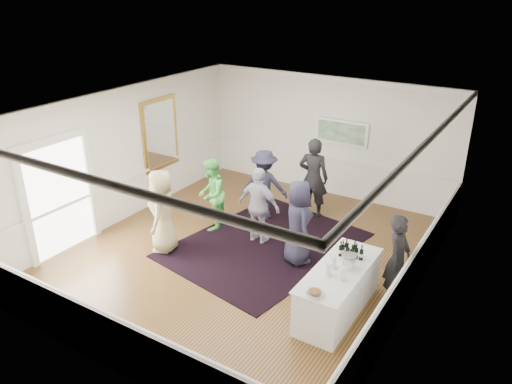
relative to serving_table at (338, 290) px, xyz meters
The scene contains 23 objects.
floor 2.65m from the serving_table, 161.12° to the left, with size 8.00×8.00×0.00m, color brown.
ceiling 3.80m from the serving_table, 161.12° to the left, with size 7.00×8.00×0.02m, color white.
wall_left 6.14m from the serving_table, behind, with size 0.02×8.00×3.20m, color white.
wall_right 1.77m from the serving_table, 39.29° to the left, with size 0.02×8.00×3.20m, color white.
wall_back 5.56m from the serving_table, 117.00° to the left, with size 7.00×0.02×3.20m, color white.
wall_front 4.17m from the serving_table, 128.03° to the right, with size 7.00×0.02×3.20m, color white.
wainscoting 2.61m from the serving_table, 161.12° to the left, with size 7.00×8.00×1.00m, color white, non-canonical shape.
mirror 6.44m from the serving_table, 160.09° to the left, with size 0.05×1.25×1.85m.
doorway 6.09m from the serving_table, 169.88° to the right, with size 0.10×1.78×2.56m.
landscape_painting 5.39m from the serving_table, 113.36° to the left, with size 1.44×0.06×0.66m.
area_rug 2.71m from the serving_table, 149.47° to the left, with size 3.15×4.14×0.02m, color black.
serving_table is the anchor object (origin of this frame).
bartender 1.23m from the serving_table, 50.64° to the left, with size 0.62×0.41×1.71m, color black.
guest_tan 4.11m from the serving_table, behind, with size 0.90×0.59×1.84m, color tan.
guest_green 4.10m from the serving_table, 159.42° to the left, with size 0.84×0.65×1.72m, color #56C950.
guest_lilac 2.95m from the serving_table, 150.05° to the left, with size 1.03×0.43×1.76m, color #B6B0C5.
guest_dark_a 4.00m from the serving_table, 140.14° to the left, with size 1.13×0.65×1.75m, color #222036.
guest_dark_b 3.95m from the serving_table, 122.65° to the left, with size 0.73×0.48×2.00m, color black.
guest_navy 1.88m from the serving_table, 140.53° to the left, with size 0.88×0.57×1.80m, color #222036.
wine_bottles 0.76m from the serving_table, 91.89° to the left, with size 0.44×0.25×0.31m.
juice_pitchers 0.58m from the serving_table, 98.85° to the right, with size 0.40×0.38×0.24m.
ice_bucket 0.57m from the serving_table, 51.25° to the left, with size 0.26×0.26×0.24m, color silver.
nut_bowl 1.03m from the serving_table, 92.24° to the right, with size 0.28×0.28×0.08m.
Camera 1 is at (5.12, -7.84, 5.50)m, focal length 35.00 mm.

